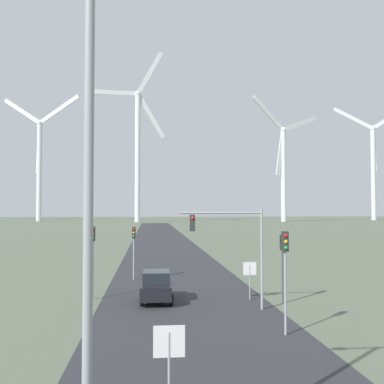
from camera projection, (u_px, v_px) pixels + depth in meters
road_surface at (168, 258)px, 50.23m from camera, size 10.00×240.00×0.01m
streetlamp at (89, 157)px, 8.11m from camera, size 3.85×0.32×10.33m
stop_sign_near at (169, 357)px, 11.32m from camera, size 0.81×0.07×2.61m
stop_sign_far at (250, 273)px, 27.34m from camera, size 0.81×0.07×2.31m
traffic_light_post_near_left at (93, 246)px, 27.55m from camera, size 0.28×0.34×4.45m
traffic_light_post_near_right at (285, 259)px, 19.81m from camera, size 0.28×0.34×4.55m
traffic_light_post_mid_left at (134, 241)px, 34.85m from camera, size 0.28×0.33×4.13m
traffic_light_post_mid_right at (283, 253)px, 26.42m from camera, size 0.28×0.34×4.01m
traffic_light_mast_overhead at (232, 237)px, 24.66m from camera, size 4.60×0.35×5.57m
car_approaching at (156, 286)px, 26.85m from camera, size 1.93×4.15×1.83m
wind_turbine_left at (39, 159)px, 196.88m from camera, size 35.96×16.04×55.53m
wind_turbine_center at (138, 144)px, 183.60m from camera, size 31.49×7.27×71.22m
wind_turbine_right at (283, 163)px, 188.95m from camera, size 31.82×14.02×51.76m
wind_turbine_far_right at (373, 163)px, 214.51m from camera, size 36.05×6.26×55.59m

